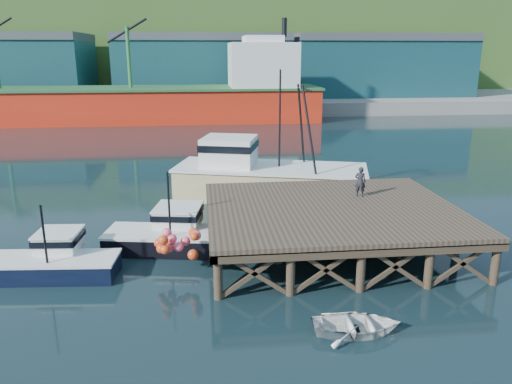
{
  "coord_description": "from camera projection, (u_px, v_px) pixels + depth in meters",
  "views": [
    {
      "loc": [
        -0.69,
        -22.43,
        9.34
      ],
      "look_at": [
        2.02,
        2.0,
        2.4
      ],
      "focal_mm": 35.0,
      "sensor_mm": 36.0,
      "label": 1
    }
  ],
  "objects": [
    {
      "name": "warehouse_mid",
      "position": [
        203.0,
        69.0,
        84.47
      ],
      "size": [
        28.0,
        16.0,
        9.0
      ],
      "primitive_type": "cube",
      "color": "#174B4D",
      "rests_on": "far_quay"
    },
    {
      "name": "dinghy",
      "position": [
        357.0,
        325.0,
        17.08
      ],
      "size": [
        3.21,
        2.42,
        0.63
      ],
      "primitive_type": "imported",
      "rotation": [
        0.0,
        0.0,
        1.49
      ],
      "color": "white",
      "rests_on": "ground"
    },
    {
      "name": "wharf",
      "position": [
        333.0,
        211.0,
        23.94
      ],
      "size": [
        12.0,
        10.0,
        2.62
      ],
      "color": "brown",
      "rests_on": "ground"
    },
    {
      "name": "cargo_ship",
      "position": [
        143.0,
        97.0,
        68.18
      ],
      "size": [
        55.5,
        10.0,
        13.75
      ],
      "color": "red",
      "rests_on": "ground"
    },
    {
      "name": "dockworker",
      "position": [
        360.0,
        182.0,
        25.6
      ],
      "size": [
        0.67,
        0.57,
        1.55
      ],
      "primitive_type": "imported",
      "rotation": [
        0.0,
        0.0,
        2.72
      ],
      "color": "black",
      "rests_on": "wharf"
    },
    {
      "name": "ground",
      "position": [
        219.0,
        252.0,
        24.06
      ],
      "size": [
        300.0,
        300.0,
        0.0
      ],
      "primitive_type": "plane",
      "color": "black",
      "rests_on": "ground"
    },
    {
      "name": "trawler",
      "position": [
        266.0,
        173.0,
        32.57
      ],
      "size": [
        13.1,
        7.62,
        8.28
      ],
      "rotation": [
        0.0,
        0.0,
        -0.28
      ],
      "color": "#CFC186",
      "rests_on": "ground"
    },
    {
      "name": "far_quay",
      "position": [
        204.0,
        99.0,
        90.75
      ],
      "size": [
        160.0,
        40.0,
        2.0
      ],
      "primitive_type": "cube",
      "color": "gray",
      "rests_on": "ground"
    },
    {
      "name": "warehouse_right",
      "position": [
        374.0,
        68.0,
        87.66
      ],
      "size": [
        30.0,
        16.0,
        9.0
      ],
      "primitive_type": "cube",
      "color": "#174B4D",
      "rests_on": "far_quay"
    },
    {
      "name": "boat_navy",
      "position": [
        55.0,
        260.0,
        21.47
      ],
      "size": [
        5.59,
        3.14,
        3.41
      ],
      "rotation": [
        0.0,
        0.0,
        -0.08
      ],
      "color": "black",
      "rests_on": "ground"
    },
    {
      "name": "hillside",
      "position": [
        201.0,
        44.0,
        116.73
      ],
      "size": [
        220.0,
        50.0,
        22.0
      ],
      "primitive_type": "cube",
      "color": "#2D511E",
      "rests_on": "ground"
    },
    {
      "name": "boat_black",
      "position": [
        175.0,
        234.0,
        24.41
      ],
      "size": [
        6.9,
        5.73,
        4.07
      ],
      "rotation": [
        0.0,
        0.0,
        -0.17
      ],
      "color": "black",
      "rests_on": "ground"
    }
  ]
}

